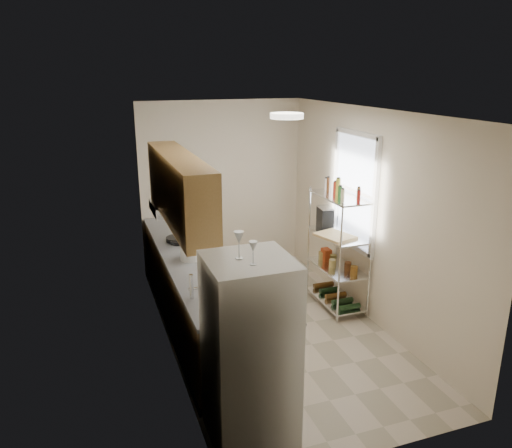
{
  "coord_description": "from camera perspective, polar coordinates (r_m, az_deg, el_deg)",
  "views": [
    {
      "loc": [
        -2.01,
        -5.04,
        3.01
      ],
      "look_at": [
        -0.14,
        0.25,
        1.28
      ],
      "focal_mm": 35.0,
      "sensor_mm": 36.0,
      "label": 1
    }
  ],
  "objects": [
    {
      "name": "espresso_machine",
      "position": [
        6.66,
        7.89,
        0.8
      ],
      "size": [
        0.19,
        0.26,
        0.28
      ],
      "primitive_type": "cube",
      "rotation": [
        0.0,
        0.0,
        -0.11
      ],
      "color": "black",
      "rests_on": "bakers_rack"
    },
    {
      "name": "range_hood",
      "position": [
        6.24,
        -9.5,
        1.89
      ],
      "size": [
        0.5,
        0.6,
        0.12
      ],
      "primitive_type": "cube",
      "color": "#B7BABC",
      "rests_on": "room"
    },
    {
      "name": "refrigerator",
      "position": [
        4.18,
        -0.73,
        -14.5
      ],
      "size": [
        0.67,
        0.67,
        1.63
      ],
      "primitive_type": "cube",
      "color": "silver",
      "rests_on": "ground"
    },
    {
      "name": "bakers_rack",
      "position": [
        6.42,
        9.52,
        -0.31
      ],
      "size": [
        0.45,
        0.9,
        1.73
      ],
      "color": "silver",
      "rests_on": "ground"
    },
    {
      "name": "window",
      "position": [
        6.46,
        11.2,
        3.77
      ],
      "size": [
        0.06,
        1.0,
        1.46
      ],
      "primitive_type": "cube",
      "color": "white",
      "rests_on": "room"
    },
    {
      "name": "upper_cabinets",
      "position": [
        5.37,
        -8.76,
        4.04
      ],
      "size": [
        0.33,
        2.2,
        0.72
      ],
      "primitive_type": "cube",
      "color": "#AF824A",
      "rests_on": "room"
    },
    {
      "name": "wine_glass_b",
      "position": [
        3.68,
        -0.33,
        -3.34
      ],
      "size": [
        0.07,
        0.07,
        0.18
      ],
      "primitive_type": null,
      "color": "silver",
      "rests_on": "refrigerator"
    },
    {
      "name": "frying_pan_small",
      "position": [
        6.42,
        -8.83,
        -2.03
      ],
      "size": [
        0.27,
        0.27,
        0.04
      ],
      "primitive_type": "cylinder",
      "rotation": [
        0.0,
        0.0,
        0.45
      ],
      "color": "black",
      "rests_on": "counter_run"
    },
    {
      "name": "rice_cooker",
      "position": [
        5.84,
        -7.52,
        -3.17
      ],
      "size": [
        0.24,
        0.24,
        0.19
      ],
      "primitive_type": "cylinder",
      "color": "white",
      "rests_on": "counter_run"
    },
    {
      "name": "wine_glass_a",
      "position": [
        3.79,
        -1.96,
        -2.43
      ],
      "size": [
        0.08,
        0.08,
        0.22
      ],
      "primitive_type": null,
      "color": "silver",
      "rests_on": "refrigerator"
    },
    {
      "name": "cutting_board",
      "position": [
        6.32,
        9.02,
        -1.36
      ],
      "size": [
        0.47,
        0.54,
        0.03
      ],
      "primitive_type": "cube",
      "rotation": [
        0.0,
        0.0,
        0.31
      ],
      "color": "tan",
      "rests_on": "bakers_rack"
    },
    {
      "name": "room",
      "position": [
        5.69,
        2.14,
        -0.33
      ],
      "size": [
        2.52,
        4.42,
        2.62
      ],
      "color": "#C2B39D",
      "rests_on": "ground"
    },
    {
      "name": "storage_bag",
      "position": [
        6.77,
        8.03,
        -3.48
      ],
      "size": [
        0.1,
        0.14,
        0.16
      ],
      "primitive_type": "cube",
      "rotation": [
        0.0,
        0.0,
        -0.02
      ],
      "color": "#973412",
      "rests_on": "bakers_rack"
    },
    {
      "name": "frying_pan_large",
      "position": [
        6.52,
        -9.01,
        -1.7
      ],
      "size": [
        0.29,
        0.29,
        0.05
      ],
      "primitive_type": "cylinder",
      "rotation": [
        0.0,
        0.0,
        0.02
      ],
      "color": "black",
      "rests_on": "counter_run"
    },
    {
      "name": "counter_run",
      "position": [
        6.15,
        -7.54,
        -7.57
      ],
      "size": [
        0.63,
        3.51,
        0.9
      ],
      "color": "#AF824A",
      "rests_on": "ground"
    },
    {
      "name": "ceiling_dome",
      "position": [
        5.17,
        3.54,
        12.25
      ],
      "size": [
        0.34,
        0.34,
        0.05
      ],
      "primitive_type": "cylinder",
      "color": "white",
      "rests_on": "room"
    }
  ]
}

